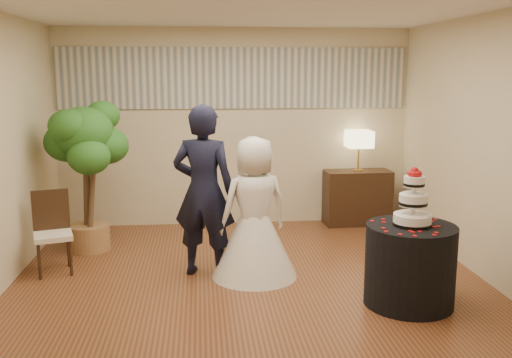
{
  "coord_description": "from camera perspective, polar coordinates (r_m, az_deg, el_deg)",
  "views": [
    {
      "loc": [
        -0.49,
        -5.62,
        2.2
      ],
      "look_at": [
        0.1,
        0.4,
        1.05
      ],
      "focal_mm": 40.0,
      "sensor_mm": 36.0,
      "label": 1
    }
  ],
  "objects": [
    {
      "name": "floor",
      "position": [
        6.06,
        -0.58,
        -10.53
      ],
      "size": [
        5.0,
        5.0,
        0.0
      ],
      "primitive_type": "cube",
      "color": "brown",
      "rests_on": "ground"
    },
    {
      "name": "ceiling",
      "position": [
        5.68,
        -0.64,
        16.82
      ],
      "size": [
        5.0,
        5.0,
        0.0
      ],
      "primitive_type": "cube",
      "color": "white",
      "rests_on": "wall_back"
    },
    {
      "name": "wall_back",
      "position": [
        8.18,
        -2.15,
        5.14
      ],
      "size": [
        5.0,
        0.06,
        2.8
      ],
      "primitive_type": "cube",
      "color": "beige",
      "rests_on": "ground"
    },
    {
      "name": "wall_front",
      "position": [
        3.26,
        3.24,
        -3.47
      ],
      "size": [
        5.0,
        0.06,
        2.8
      ],
      "primitive_type": "cube",
      "color": "beige",
      "rests_on": "ground"
    },
    {
      "name": "wall_right",
      "position": [
        6.42,
        22.24,
        2.8
      ],
      "size": [
        0.06,
        5.0,
        2.8
      ],
      "primitive_type": "cube",
      "color": "beige",
      "rests_on": "ground"
    },
    {
      "name": "mural_border",
      "position": [
        8.12,
        -2.17,
        10.05
      ],
      "size": [
        4.9,
        0.02,
        0.85
      ],
      "primitive_type": "cube",
      "color": "#A4A193",
      "rests_on": "wall_back"
    },
    {
      "name": "groom",
      "position": [
        6.13,
        -5.24,
        -1.22
      ],
      "size": [
        0.78,
        0.62,
        1.87
      ],
      "primitive_type": "imported",
      "rotation": [
        0.0,
        0.0,
        2.85
      ],
      "color": "black",
      "rests_on": "floor"
    },
    {
      "name": "bride",
      "position": [
        6.09,
        -0.17,
        -2.87
      ],
      "size": [
        1.16,
        1.16,
        1.53
      ],
      "primitive_type": "imported",
      "rotation": [
        0.0,
        0.0,
        3.44
      ],
      "color": "white",
      "rests_on": "floor"
    },
    {
      "name": "cake_table",
      "position": [
        5.66,
        15.13,
        -8.31
      ],
      "size": [
        0.97,
        0.97,
        0.78
      ],
      "primitive_type": "cylinder",
      "rotation": [
        0.0,
        0.0,
        0.16
      ],
      "color": "black",
      "rests_on": "floor"
    },
    {
      "name": "wedding_cake",
      "position": [
        5.48,
        15.47,
        -1.7
      ],
      "size": [
        0.36,
        0.36,
        0.55
      ],
      "primitive_type": null,
      "color": "white",
      "rests_on": "cake_table"
    },
    {
      "name": "console",
      "position": [
        8.4,
        10.08,
        -1.83
      ],
      "size": [
        0.96,
        0.45,
        0.79
      ],
      "primitive_type": "cube",
      "rotation": [
        0.0,
        0.0,
        0.03
      ],
      "color": "#301E11",
      "rests_on": "floor"
    },
    {
      "name": "table_lamp",
      "position": [
        8.28,
        10.24,
        2.79
      ],
      "size": [
        0.35,
        0.35,
        0.58
      ],
      "primitive_type": null,
      "color": "beige",
      "rests_on": "console"
    },
    {
      "name": "ficus_tree",
      "position": [
        7.25,
        -16.63,
        0.3
      ],
      "size": [
        1.23,
        1.23,
        1.88
      ],
      "primitive_type": null,
      "rotation": [
        0.0,
        0.0,
        2.1
      ],
      "color": "#2A6620",
      "rests_on": "floor"
    },
    {
      "name": "side_chair",
      "position": [
        6.64,
        -19.65,
        -5.14
      ],
      "size": [
        0.52,
        0.54,
        0.9
      ],
      "primitive_type": null,
      "rotation": [
        0.0,
        0.0,
        0.29
      ],
      "color": "#301E11",
      "rests_on": "floor"
    }
  ]
}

